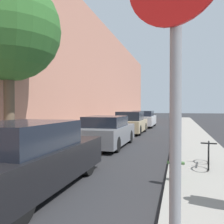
{
  "coord_description": "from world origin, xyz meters",
  "views": [
    {
      "loc": [
        2.17,
        1.15,
        1.74
      ],
      "look_at": [
        -0.69,
        11.75,
        1.53
      ],
      "focal_mm": 39.72,
      "sensor_mm": 36.0,
      "label": 1
    }
  ],
  "objects_px": {
    "parked_car_grey": "(107,132)",
    "parked_car_champagne": "(131,123)",
    "parked_car_silver": "(143,119)",
    "parked_car_black": "(25,158)",
    "traffic_sign_post": "(174,52)",
    "fire_hydrant": "(176,163)",
    "bicycle": "(209,154)",
    "street_tree_near": "(9,30)"
  },
  "relations": [
    {
      "from": "traffic_sign_post",
      "to": "bicycle",
      "type": "bearing_deg",
      "value": 103.79
    },
    {
      "from": "traffic_sign_post",
      "to": "parked_car_silver",
      "type": "bearing_deg",
      "value": 120.39
    },
    {
      "from": "parked_car_black",
      "to": "parked_car_silver",
      "type": "relative_size",
      "value": 1.05
    },
    {
      "from": "parked_car_champagne",
      "to": "street_tree_near",
      "type": "relative_size",
      "value": 0.67
    },
    {
      "from": "parked_car_champagne",
      "to": "parked_car_silver",
      "type": "xyz_separation_m",
      "value": [
        0.09,
        5.59,
        0.01
      ]
    },
    {
      "from": "parked_car_grey",
      "to": "parked_car_champagne",
      "type": "xyz_separation_m",
      "value": [
        -0.02,
        5.73,
        0.03
      ]
    },
    {
      "from": "parked_car_black",
      "to": "parked_car_champagne",
      "type": "height_order",
      "value": "parked_car_champagne"
    },
    {
      "from": "parked_car_champagne",
      "to": "traffic_sign_post",
      "type": "distance_m",
      "value": 15.09
    },
    {
      "from": "bicycle",
      "to": "parked_car_black",
      "type": "bearing_deg",
      "value": -138.33
    },
    {
      "from": "parked_car_silver",
      "to": "fire_hydrant",
      "type": "height_order",
      "value": "parked_car_silver"
    },
    {
      "from": "parked_car_grey",
      "to": "parked_car_champagne",
      "type": "relative_size",
      "value": 1.06
    },
    {
      "from": "traffic_sign_post",
      "to": "parked_car_champagne",
      "type": "bearing_deg",
      "value": 123.81
    },
    {
      "from": "fire_hydrant",
      "to": "parked_car_champagne",
      "type": "bearing_deg",
      "value": 105.99
    },
    {
      "from": "parked_car_silver",
      "to": "street_tree_near",
      "type": "xyz_separation_m",
      "value": [
        -2.52,
        -14.65,
        3.65
      ]
    },
    {
      "from": "street_tree_near",
      "to": "bicycle",
      "type": "bearing_deg",
      "value": 0.25
    },
    {
      "from": "street_tree_near",
      "to": "bicycle",
      "type": "xyz_separation_m",
      "value": [
        6.33,
        0.03,
        -3.89
      ]
    },
    {
      "from": "parked_car_grey",
      "to": "parked_car_silver",
      "type": "height_order",
      "value": "parked_car_silver"
    },
    {
      "from": "parked_car_champagne",
      "to": "parked_car_grey",
      "type": "bearing_deg",
      "value": -89.75
    },
    {
      "from": "traffic_sign_post",
      "to": "parked_car_grey",
      "type": "bearing_deg",
      "value": 130.74
    },
    {
      "from": "parked_car_champagne",
      "to": "fire_hydrant",
      "type": "height_order",
      "value": "parked_car_champagne"
    },
    {
      "from": "parked_car_grey",
      "to": "street_tree_near",
      "type": "distance_m",
      "value": 5.55
    },
    {
      "from": "parked_car_black",
      "to": "street_tree_near",
      "type": "bearing_deg",
      "value": 132.43
    },
    {
      "from": "parked_car_black",
      "to": "traffic_sign_post",
      "type": "height_order",
      "value": "traffic_sign_post"
    },
    {
      "from": "parked_car_black",
      "to": "street_tree_near",
      "type": "distance_m",
      "value": 5.17
    },
    {
      "from": "parked_car_silver",
      "to": "traffic_sign_post",
      "type": "bearing_deg",
      "value": -81.65
    },
    {
      "from": "parked_car_grey",
      "to": "bicycle",
      "type": "relative_size",
      "value": 2.71
    },
    {
      "from": "parked_car_champagne",
      "to": "bicycle",
      "type": "height_order",
      "value": "parked_car_champagne"
    },
    {
      "from": "parked_car_champagne",
      "to": "parked_car_silver",
      "type": "height_order",
      "value": "parked_car_champagne"
    },
    {
      "from": "parked_car_black",
      "to": "fire_hydrant",
      "type": "bearing_deg",
      "value": 20.94
    },
    {
      "from": "parked_car_black",
      "to": "street_tree_near",
      "type": "relative_size",
      "value": 0.76
    },
    {
      "from": "parked_car_grey",
      "to": "parked_car_silver",
      "type": "distance_m",
      "value": 11.32
    },
    {
      "from": "parked_car_black",
      "to": "fire_hydrant",
      "type": "relative_size",
      "value": 6.13
    },
    {
      "from": "parked_car_champagne",
      "to": "bicycle",
      "type": "relative_size",
      "value": 2.56
    },
    {
      "from": "bicycle",
      "to": "fire_hydrant",
      "type": "bearing_deg",
      "value": -112.05
    },
    {
      "from": "parked_car_silver",
      "to": "fire_hydrant",
      "type": "relative_size",
      "value": 5.82
    },
    {
      "from": "fire_hydrant",
      "to": "parked_car_grey",
      "type": "bearing_deg",
      "value": 121.74
    },
    {
      "from": "parked_car_black",
      "to": "fire_hydrant",
      "type": "xyz_separation_m",
      "value": [
        3.01,
        1.15,
        -0.18
      ]
    },
    {
      "from": "parked_car_champagne",
      "to": "parked_car_silver",
      "type": "bearing_deg",
      "value": 89.12
    },
    {
      "from": "parked_car_silver",
      "to": "street_tree_near",
      "type": "distance_m",
      "value": 15.3
    },
    {
      "from": "parked_car_grey",
      "to": "fire_hydrant",
      "type": "distance_m",
      "value": 5.73
    },
    {
      "from": "parked_car_grey",
      "to": "bicycle",
      "type": "xyz_separation_m",
      "value": [
        3.87,
        -3.3,
        -0.19
      ]
    },
    {
      "from": "parked_car_silver",
      "to": "street_tree_near",
      "type": "relative_size",
      "value": 0.72
    }
  ]
}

